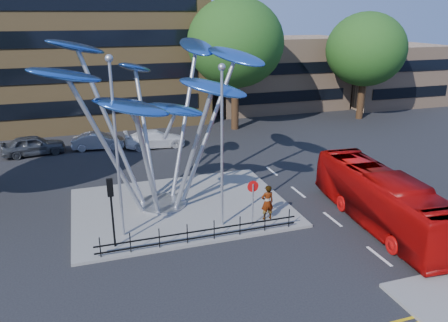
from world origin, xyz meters
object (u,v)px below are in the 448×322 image
object	(u,v)px
leaf_sculpture	(154,88)
parked_car_right	(155,139)
parked_car_left	(33,145)
parked_car_mid	(98,141)
tree_right	(236,43)
no_entry_sign_island	(253,195)
traffic_light_island	(111,198)
red_bus	(382,199)
tree_far	(366,50)
street_lamp_right	(222,133)
street_lamp_left	(115,134)
pedestrian	(267,202)

from	to	relation	value
leaf_sculpture	parked_car_right	size ratio (longest dim) A/B	2.57
parked_car_left	parked_car_mid	world-z (taller)	parked_car_left
tree_right	parked_car_left	distance (m)	19.36
leaf_sculpture	no_entry_sign_island	size ratio (longest dim) A/B	5.19
parked_car_mid	parked_car_right	distance (m)	4.59
traffic_light_island	parked_car_left	xyz separation A→B (m)	(-4.76, 16.83, -1.82)
red_bus	no_entry_sign_island	bearing A→B (deg)	168.49
tree_far	parked_car_mid	bearing A→B (deg)	-174.35
traffic_light_island	street_lamp_right	bearing A→B (deg)	5.19
street_lamp_right	red_bus	xyz separation A→B (m)	(8.00, -2.32, -3.64)
red_bus	parked_car_left	xyz separation A→B (m)	(-18.26, 18.65, -0.67)
tree_far	street_lamp_left	size ratio (longest dim) A/B	1.23
parked_car_mid	parked_car_right	bearing A→B (deg)	-94.36
street_lamp_left	tree_right	bearing A→B (deg)	55.95
no_entry_sign_island	street_lamp_left	bearing A→B (deg)	171.39
parked_car_right	no_entry_sign_island	bearing A→B (deg)	-171.02
pedestrian	parked_car_right	bearing A→B (deg)	-78.27
street_lamp_left	pedestrian	distance (m)	8.64
street_lamp_right	red_bus	world-z (taller)	street_lamp_right
street_lamp_left	parked_car_right	xyz separation A→B (m)	(4.16, 14.92, -4.64)
street_lamp_right	parked_car_mid	world-z (taller)	street_lamp_right
parked_car_left	parked_car_mid	bearing A→B (deg)	-97.04
tree_far	street_lamp_left	world-z (taller)	tree_far
street_lamp_right	pedestrian	xyz separation A→B (m)	(2.50, -0.09, -3.98)
pedestrian	parked_car_right	xyz separation A→B (m)	(-3.34, 15.52, -0.39)
no_entry_sign_island	red_bus	bearing A→B (deg)	-15.78
leaf_sculpture	parked_car_right	world-z (taller)	leaf_sculpture
tree_right	traffic_light_island	size ratio (longest dim) A/B	3.54
leaf_sculpture	parked_car_left	bearing A→B (deg)	121.29
tree_far	pedestrian	distance (m)	27.59
street_lamp_left	parked_car_mid	xyz separation A→B (m)	(-0.34, 15.85, -4.67)
street_lamp_right	parked_car_right	distance (m)	16.05
tree_far	parked_car_left	bearing A→B (deg)	-175.20
parked_car_left	parked_car_right	distance (m)	9.47
traffic_light_island	parked_car_right	size ratio (longest dim) A/B	0.69
leaf_sculpture	street_lamp_left	bearing A→B (deg)	-127.40
street_lamp_left	parked_car_mid	size ratio (longest dim) A/B	2.11
street_lamp_left	parked_car_right	world-z (taller)	street_lamp_left
traffic_light_island	pedestrian	xyz separation A→B (m)	(8.00, 0.41, -1.50)
tree_right	no_entry_sign_island	bearing A→B (deg)	-107.12
tree_right	no_entry_sign_island	distance (m)	21.31
pedestrian	parked_car_right	distance (m)	15.88
no_entry_sign_island	pedestrian	distance (m)	1.28
tree_far	leaf_sculpture	size ratio (longest dim) A/B	0.85
red_bus	street_lamp_left	bearing A→B (deg)	172.03
no_entry_sign_island	parked_car_left	world-z (taller)	no_entry_sign_island
traffic_light_island	red_bus	world-z (taller)	traffic_light_island
tree_far	red_bus	bearing A→B (deg)	-122.34
street_lamp_right	parked_car_right	bearing A→B (deg)	93.10
tree_right	pedestrian	xyz separation A→B (m)	(-5.00, -19.09, -6.92)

